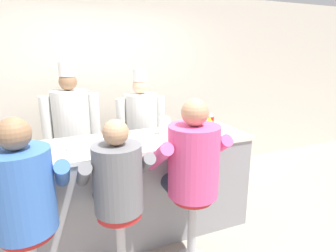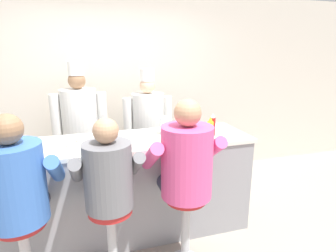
% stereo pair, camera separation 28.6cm
% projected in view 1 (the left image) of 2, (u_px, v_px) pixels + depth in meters
% --- Properties ---
extents(wall_back, '(10.00, 0.06, 2.70)m').
position_uv_depth(wall_back, '(102.00, 91.00, 3.93)').
color(wall_back, beige).
rests_on(wall_back, ground_plane).
extents(diner_counter, '(2.52, 0.73, 1.04)m').
position_uv_depth(diner_counter, '(130.00, 188.00, 2.91)').
color(diner_counter, gray).
rests_on(diner_counter, ground_plane).
extents(ketchup_bottle_red, '(0.06, 0.06, 0.24)m').
position_uv_depth(ketchup_bottle_red, '(211.00, 124.00, 2.99)').
color(ketchup_bottle_red, red).
rests_on(ketchup_bottle_red, diner_counter).
extents(mustard_bottle_yellow, '(0.07, 0.07, 0.21)m').
position_uv_depth(mustard_bottle_yellow, '(209.00, 127.00, 2.92)').
color(mustard_bottle_yellow, yellow).
rests_on(mustard_bottle_yellow, diner_counter).
extents(hot_sauce_bottle_orange, '(0.03, 0.03, 0.14)m').
position_uv_depth(hot_sauce_bottle_orange, '(211.00, 132.00, 2.86)').
color(hot_sauce_bottle_orange, orange).
rests_on(hot_sauce_bottle_orange, diner_counter).
extents(water_pitcher_clear, '(0.13, 0.11, 0.19)m').
position_uv_depth(water_pitcher_clear, '(164.00, 126.00, 2.98)').
color(water_pitcher_clear, silver).
rests_on(water_pitcher_clear, diner_counter).
extents(breakfast_plate, '(0.25, 0.25, 0.05)m').
position_uv_depth(breakfast_plate, '(127.00, 146.00, 2.58)').
color(breakfast_plate, white).
rests_on(breakfast_plate, diner_counter).
extents(cereal_bowl, '(0.16, 0.16, 0.06)m').
position_uv_depth(cereal_bowl, '(85.00, 141.00, 2.67)').
color(cereal_bowl, white).
rests_on(cereal_bowl, diner_counter).
extents(coffee_mug_white, '(0.12, 0.08, 0.08)m').
position_uv_depth(coffee_mug_white, '(72.00, 146.00, 2.50)').
color(coffee_mug_white, white).
rests_on(coffee_mug_white, diner_counter).
extents(napkin_dispenser_chrome, '(0.10, 0.06, 0.15)m').
position_uv_depth(napkin_dispenser_chrome, '(181.00, 128.00, 2.96)').
color(napkin_dispenser_chrome, silver).
rests_on(napkin_dispenser_chrome, diner_counter).
extents(diner_seated_blue, '(0.63, 0.62, 1.49)m').
position_uv_depth(diner_seated_blue, '(24.00, 195.00, 1.92)').
color(diner_seated_blue, '#B2B5BA').
rests_on(diner_seated_blue, ground_plane).
extents(diner_seated_grey, '(0.57, 0.57, 1.42)m').
position_uv_depth(diner_seated_grey, '(117.00, 184.00, 2.17)').
color(diner_seated_grey, '#B2B5BA').
rests_on(diner_seated_grey, ground_plane).
extents(diner_seated_pink, '(0.66, 0.65, 1.53)m').
position_uv_depth(diner_seated_pink, '(191.00, 164.00, 2.41)').
color(diner_seated_pink, '#B2B5BA').
rests_on(diner_seated_pink, ground_plane).
extents(cook_in_whites_near, '(0.69, 0.44, 1.78)m').
position_uv_depth(cook_in_whites_near, '(72.00, 127.00, 3.49)').
color(cook_in_whites_near, '#232328').
rests_on(cook_in_whites_near, ground_plane).
extents(cook_in_whites_far, '(0.66, 0.42, 1.68)m').
position_uv_depth(cook_in_whites_far, '(141.00, 127.00, 3.73)').
color(cook_in_whites_far, '#232328').
rests_on(cook_in_whites_far, ground_plane).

